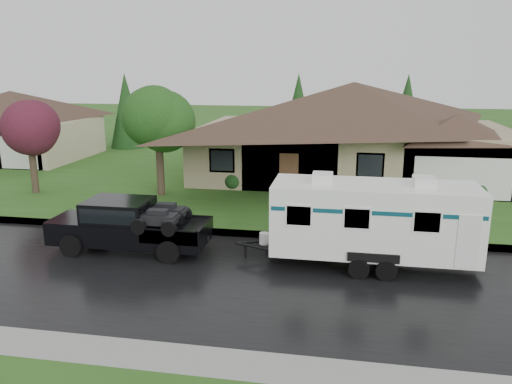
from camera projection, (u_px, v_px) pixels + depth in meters
The scene contains 11 objects.
ground at pixel (295, 260), 17.61m from camera, with size 140.00×140.00×0.00m, color #2D571B.
road at pixel (289, 283), 15.70m from camera, with size 140.00×8.00×0.01m, color black.
curb at pixel (301, 237), 19.74m from camera, with size 140.00×0.50×0.15m, color gray.
lawn at pixel (318, 172), 31.91m from camera, with size 140.00×26.00×0.15m, color #2D571B.
house_main at pixel (358, 119), 29.56m from camera, with size 19.44×10.80×6.90m.
house_far at pixel (14, 119), 35.69m from camera, with size 10.80×8.64×5.80m.
tree_left_green at pixel (158, 121), 25.02m from camera, with size 3.34×3.34×5.52m.
tree_red at pixel (29, 130), 25.60m from camera, with size 2.88×2.88×4.77m.
shrub_row at pixel (351, 184), 25.99m from camera, with size 13.60×1.00×1.00m.
pickup_truck at pixel (127, 224), 18.29m from camera, with size 5.74×2.18×1.91m.
travel_trailer at pixel (373, 219), 16.65m from camera, with size 7.08×2.49×3.18m.
Camera 1 is at (1.50, -16.48, 6.62)m, focal length 35.00 mm.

